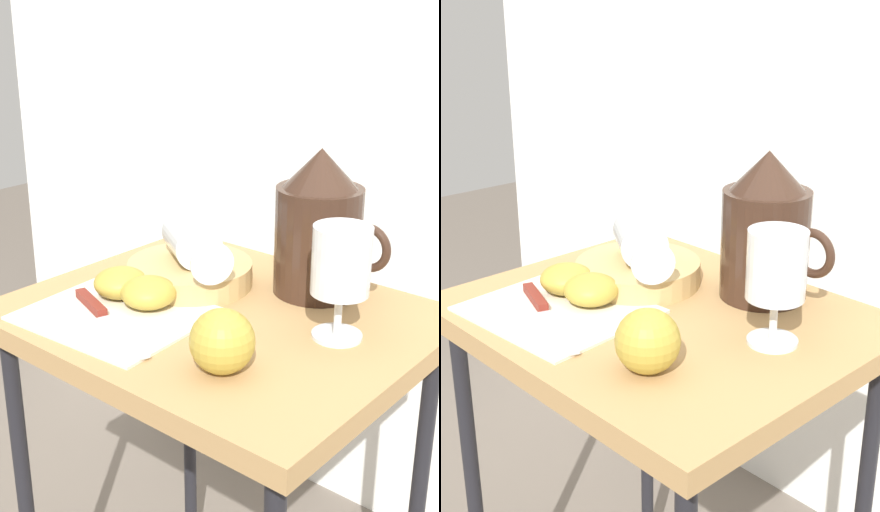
{
  "view_description": "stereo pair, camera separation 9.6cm",
  "coord_description": "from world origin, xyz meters",
  "views": [
    {
      "loc": [
        0.59,
        -0.69,
        1.09
      ],
      "look_at": [
        0.0,
        0.0,
        0.76
      ],
      "focal_mm": 51.2,
      "sensor_mm": 36.0,
      "label": 1
    },
    {
      "loc": [
        0.66,
        -0.62,
        1.09
      ],
      "look_at": [
        0.0,
        0.0,
        0.76
      ],
      "focal_mm": 51.2,
      "sensor_mm": 36.0,
      "label": 2
    }
  ],
  "objects": [
    {
      "name": "wine_glass_tipped_near",
      "position": [
        -0.09,
        0.05,
        0.75
      ],
      "size": [
        0.16,
        0.14,
        0.07
      ],
      "color": "silver",
      "rests_on": "basket_tray"
    },
    {
      "name": "basket_tray",
      "position": [
        -0.1,
        0.04,
        0.69
      ],
      "size": [
        0.18,
        0.18,
        0.03
      ],
      "primitive_type": "cylinder",
      "color": "tan",
      "rests_on": "table"
    },
    {
      "name": "apple_half_left",
      "position": [
        -0.13,
        -0.06,
        0.7
      ],
      "size": [
        0.08,
        0.08,
        0.04
      ],
      "primitive_type": "ellipsoid",
      "color": "#B29938",
      "rests_on": "linen_napkin"
    },
    {
      "name": "apple_whole",
      "position": [
        0.11,
        -0.12,
        0.72
      ],
      "size": [
        0.08,
        0.08,
        0.08
      ],
      "primitive_type": "sphere",
      "color": "#B29938",
      "rests_on": "table"
    },
    {
      "name": "knife",
      "position": [
        -0.11,
        -0.12,
        0.69
      ],
      "size": [
        0.21,
        0.09,
        0.01
      ],
      "color": "silver",
      "rests_on": "linen_napkin"
    },
    {
      "name": "linen_napkin",
      "position": [
        -0.1,
        -0.1,
        0.68
      ],
      "size": [
        0.24,
        0.21,
        0.0
      ],
      "primitive_type": "cube",
      "rotation": [
        0.0,
        0.0,
        0.06
      ],
      "color": "silver",
      "rests_on": "table"
    },
    {
      "name": "pitcher",
      "position": [
        0.06,
        0.14,
        0.76
      ],
      "size": [
        0.17,
        0.12,
        0.21
      ],
      "color": "#382319",
      "rests_on": "table"
    },
    {
      "name": "wine_glass_upright",
      "position": [
        0.16,
        0.04,
        0.77
      ],
      "size": [
        0.07,
        0.07,
        0.15
      ],
      "color": "silver",
      "rests_on": "table"
    },
    {
      "name": "apple_half_right",
      "position": [
        -0.08,
        -0.06,
        0.7
      ],
      "size": [
        0.08,
        0.08,
        0.04
      ],
      "primitive_type": "ellipsoid",
      "color": "#B29938",
      "rests_on": "linen_napkin"
    },
    {
      "name": "table",
      "position": [
        0.0,
        0.0,
        0.6
      ],
      "size": [
        0.54,
        0.45,
        0.68
      ],
      "color": "#AD8451",
      "rests_on": "ground_plane"
    }
  ]
}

